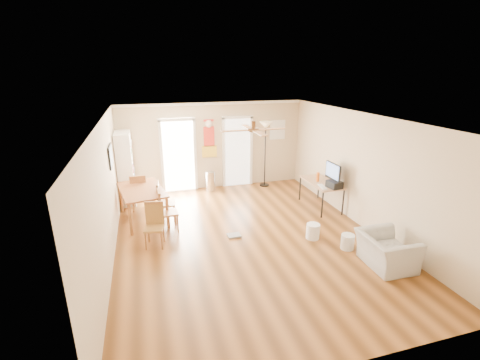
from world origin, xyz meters
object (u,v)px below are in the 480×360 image
object	(u,v)px
bookshelf	(126,168)
dining_chair_near	(154,226)
wastebasket_b	(347,242)
dining_chair_far	(139,192)
wastebasket_a	(313,231)
computer_desk	(320,195)
printer	(334,184)
dining_chair_right_a	(166,201)
armchair	(386,251)
torchiere_lamp	(265,154)
trash_can	(210,181)
dining_chair_right_b	(168,211)
dining_table	(143,204)

from	to	relation	value
bookshelf	dining_chair_near	world-z (taller)	bookshelf
bookshelf	wastebasket_b	size ratio (longest dim) A/B	6.23
dining_chair_near	dining_chair_far	xyz separation A→B (m)	(-0.29, 2.09, 0.02)
bookshelf	wastebasket_a	xyz separation A→B (m)	(3.90, -3.32, -0.81)
computer_desk	printer	bearing A→B (deg)	-80.75
dining_chair_right_a	armchair	bearing A→B (deg)	-124.87
dining_chair_near	printer	bearing A→B (deg)	17.00
bookshelf	wastebasket_b	distance (m)	5.92
torchiere_lamp	computer_desk	bearing A→B (deg)	-68.25
trash_can	torchiere_lamp	world-z (taller)	torchiere_lamp
dining_chair_right_a	computer_desk	xyz separation A→B (m)	(3.97, -0.31, -0.13)
bookshelf	dining_chair_right_a	xyz separation A→B (m)	(0.94, -1.49, -0.49)
dining_chair_near	computer_desk	distance (m)	4.41
wastebasket_b	computer_desk	bearing A→B (deg)	75.73
dining_chair_right_a	dining_chair_near	distance (m)	1.26
dining_chair_near	wastebasket_a	bearing A→B (deg)	1.07
dining_chair_far	trash_can	xyz separation A→B (m)	(2.06, 0.85, -0.18)
dining_chair_far	armchair	world-z (taller)	dining_chair_far
dining_chair_right_b	wastebasket_a	size ratio (longest dim) A/B	2.91
printer	wastebasket_a	distance (m)	1.62
torchiere_lamp	computer_desk	xyz separation A→B (m)	(0.82, -2.05, -0.66)
trash_can	computer_desk	bearing A→B (deg)	-38.57
trash_can	wastebasket_a	bearing A→B (deg)	-66.52
armchair	dining_table	bearing A→B (deg)	53.74
dining_chair_near	trash_can	bearing A→B (deg)	70.58
wastebasket_b	armchair	distance (m)	0.82
dining_chair_right_b	dining_chair_far	world-z (taller)	dining_chair_right_b
dining_chair_near	wastebasket_b	world-z (taller)	dining_chair_near
bookshelf	trash_can	size ratio (longest dim) A/B	3.25
dining_table	armchair	distance (m)	5.47
trash_can	torchiere_lamp	distance (m)	1.87
computer_desk	wastebasket_b	size ratio (longest dim) A/B	4.22
torchiere_lamp	computer_desk	distance (m)	2.31
dining_table	computer_desk	bearing A→B (deg)	-6.57
bookshelf	dining_table	size ratio (longest dim) A/B	1.23
dining_chair_right_a	dining_chair_far	world-z (taller)	dining_chair_right_a
dining_chair_right_b	dining_chair_far	distance (m)	1.57
armchair	dining_chair_right_a	bearing A→B (deg)	51.75
dining_chair_near	armchair	distance (m)	4.54
dining_chair_right_a	dining_chair_right_b	xyz separation A→B (m)	(0.00, -0.56, -0.00)
printer	wastebasket_b	distance (m)	1.86
bookshelf	dining_chair_right_b	bearing A→B (deg)	-65.44
dining_chair_right_b	dining_chair_near	xyz separation A→B (m)	(-0.35, -0.65, -0.03)
armchair	printer	bearing A→B (deg)	-5.29
printer	dining_chair_right_a	bearing A→B (deg)	161.20
dining_chair_near	wastebasket_a	distance (m)	3.38
torchiere_lamp	wastebasket_b	bearing A→B (deg)	-86.17
computer_desk	torchiere_lamp	bearing A→B (deg)	111.75
dining_chair_far	printer	bearing A→B (deg)	159.48
trash_can	wastebasket_b	bearing A→B (deg)	-64.16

